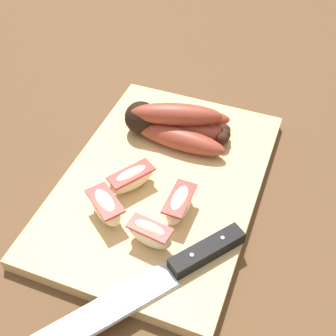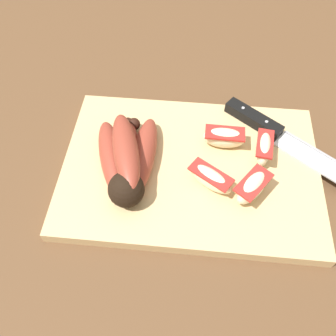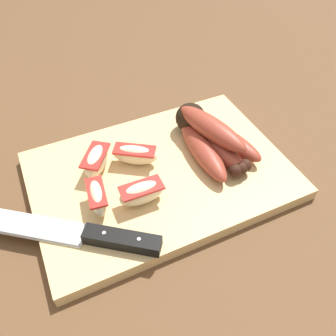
{
  "view_description": "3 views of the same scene",
  "coord_description": "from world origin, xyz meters",
  "px_view_note": "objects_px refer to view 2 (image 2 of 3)",
  "views": [
    {
      "loc": [
        -0.4,
        -0.16,
        0.49
      ],
      "look_at": [
        -0.0,
        -0.01,
        0.05
      ],
      "focal_mm": 48.39,
      "sensor_mm": 36.0,
      "label": 1
    },
    {
      "loc": [
        0.01,
        0.31,
        0.45
      ],
      "look_at": [
        0.03,
        0.02,
        0.04
      ],
      "focal_mm": 37.49,
      "sensor_mm": 36.0,
      "label": 2
    },
    {
      "loc": [
        -0.14,
        -0.33,
        0.41
      ],
      "look_at": [
        0.0,
        -0.02,
        0.05
      ],
      "focal_mm": 37.16,
      "sensor_mm": 36.0,
      "label": 3
    }
  ],
  "objects_px": {
    "chefs_knife": "(279,135)",
    "apple_wedge_extra": "(252,187)",
    "apple_wedge_far": "(263,148)",
    "apple_wedge_near": "(224,138)",
    "apple_wedge_middle": "(210,178)",
    "banana_bunch": "(127,160)"
  },
  "relations": [
    {
      "from": "chefs_knife",
      "to": "apple_wedge_far",
      "type": "distance_m",
      "value": 0.05
    },
    {
      "from": "apple_wedge_middle",
      "to": "apple_wedge_extra",
      "type": "relative_size",
      "value": 1.07
    },
    {
      "from": "apple_wedge_near",
      "to": "apple_wedge_far",
      "type": "height_order",
      "value": "apple_wedge_far"
    },
    {
      "from": "apple_wedge_near",
      "to": "chefs_knife",
      "type": "bearing_deg",
      "value": -164.52
    },
    {
      "from": "banana_bunch",
      "to": "chefs_knife",
      "type": "distance_m",
      "value": 0.24
    },
    {
      "from": "chefs_knife",
      "to": "apple_wedge_middle",
      "type": "distance_m",
      "value": 0.15
    },
    {
      "from": "apple_wedge_extra",
      "to": "apple_wedge_near",
      "type": "bearing_deg",
      "value": -65.69
    },
    {
      "from": "apple_wedge_near",
      "to": "apple_wedge_middle",
      "type": "distance_m",
      "value": 0.08
    },
    {
      "from": "apple_wedge_near",
      "to": "apple_wedge_middle",
      "type": "xyz_separation_m",
      "value": [
        0.02,
        0.08,
        -0.0
      ]
    },
    {
      "from": "apple_wedge_far",
      "to": "apple_wedge_near",
      "type": "bearing_deg",
      "value": -16.1
    },
    {
      "from": "apple_wedge_near",
      "to": "apple_wedge_far",
      "type": "distance_m",
      "value": 0.06
    },
    {
      "from": "apple_wedge_near",
      "to": "banana_bunch",
      "type": "bearing_deg",
      "value": 22.59
    },
    {
      "from": "banana_bunch",
      "to": "chefs_knife",
      "type": "relative_size",
      "value": 0.67
    },
    {
      "from": "banana_bunch",
      "to": "apple_wedge_middle",
      "type": "bearing_deg",
      "value": 171.89
    },
    {
      "from": "banana_bunch",
      "to": "apple_wedge_near",
      "type": "bearing_deg",
      "value": -157.41
    },
    {
      "from": "apple_wedge_middle",
      "to": "apple_wedge_extra",
      "type": "height_order",
      "value": "apple_wedge_extra"
    },
    {
      "from": "apple_wedge_near",
      "to": "apple_wedge_far",
      "type": "xyz_separation_m",
      "value": [
        -0.06,
        0.02,
        0.0
      ]
    },
    {
      "from": "apple_wedge_near",
      "to": "apple_wedge_middle",
      "type": "relative_size",
      "value": 0.92
    },
    {
      "from": "chefs_knife",
      "to": "apple_wedge_near",
      "type": "height_order",
      "value": "apple_wedge_near"
    },
    {
      "from": "chefs_knife",
      "to": "apple_wedge_extra",
      "type": "xyz_separation_m",
      "value": [
        0.05,
        0.11,
        0.01
      ]
    },
    {
      "from": "apple_wedge_near",
      "to": "apple_wedge_far",
      "type": "bearing_deg",
      "value": 163.9
    },
    {
      "from": "apple_wedge_middle",
      "to": "apple_wedge_far",
      "type": "height_order",
      "value": "apple_wedge_far"
    }
  ]
}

